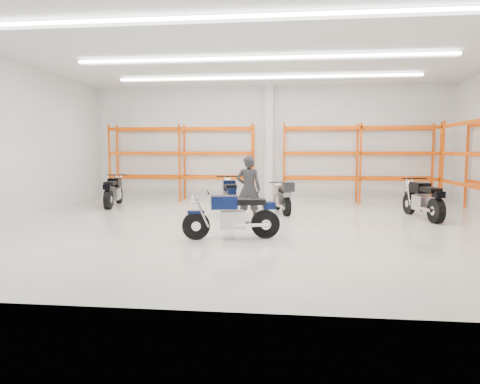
# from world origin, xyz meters

# --- Properties ---
(ground) EXTENTS (14.00, 14.00, 0.00)m
(ground) POSITION_xyz_m (0.00, 0.00, 0.00)
(ground) COLOR beige
(ground) RESTS_ON ground
(room_shell) EXTENTS (14.02, 12.02, 4.51)m
(room_shell) POSITION_xyz_m (0.00, 0.03, 3.28)
(room_shell) COLOR silver
(room_shell) RESTS_ON ground
(motorcycle_main) EXTENTS (2.17, 0.80, 1.08)m
(motorcycle_main) POSITION_xyz_m (-0.42, -1.63, 0.51)
(motorcycle_main) COLOR black
(motorcycle_main) RESTS_ON ground
(motorcycle_back_a) EXTENTS (0.74, 2.25, 1.11)m
(motorcycle_back_a) POSITION_xyz_m (-5.37, 3.36, 0.52)
(motorcycle_back_a) COLOR black
(motorcycle_back_a) RESTS_ON ground
(motorcycle_back_b) EXTENTS (0.84, 2.34, 1.16)m
(motorcycle_back_b) POSITION_xyz_m (-1.06, 2.07, 0.54)
(motorcycle_back_b) COLOR black
(motorcycle_back_b) RESTS_ON ground
(motorcycle_back_c) EXTENTS (0.81, 2.01, 1.04)m
(motorcycle_back_c) POSITION_xyz_m (0.60, 2.39, 0.50)
(motorcycle_back_c) COLOR black
(motorcycle_back_c) RESTS_ON ground
(motorcycle_back_d) EXTENTS (0.77, 2.34, 1.15)m
(motorcycle_back_d) POSITION_xyz_m (4.65, 1.71, 0.54)
(motorcycle_back_d) COLOR black
(motorcycle_back_d) RESTS_ON ground
(standing_man) EXTENTS (0.67, 0.45, 1.84)m
(standing_man) POSITION_xyz_m (-0.34, 0.68, 0.92)
(standing_man) COLOR black
(standing_man) RESTS_ON ground
(structural_column) EXTENTS (0.32, 0.32, 4.50)m
(structural_column) POSITION_xyz_m (0.00, 5.82, 2.25)
(structural_column) COLOR white
(structural_column) RESTS_ON ground
(pallet_racking_back_left) EXTENTS (5.67, 0.87, 3.00)m
(pallet_racking_back_left) POSITION_xyz_m (-3.40, 5.48, 1.79)
(pallet_racking_back_left) COLOR #F04304
(pallet_racking_back_left) RESTS_ON ground
(pallet_racking_back_right) EXTENTS (5.67, 0.87, 3.00)m
(pallet_racking_back_right) POSITION_xyz_m (3.40, 5.48, 1.79)
(pallet_racking_back_right) COLOR #F04304
(pallet_racking_back_right) RESTS_ON ground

